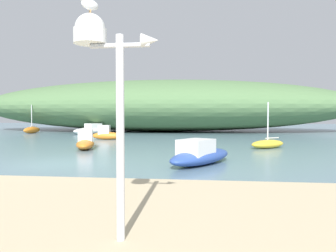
# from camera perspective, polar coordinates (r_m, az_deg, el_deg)

# --- Properties ---
(ground_plane) EXTENTS (120.00, 120.00, 0.00)m
(ground_plane) POSITION_cam_1_polar(r_m,az_deg,el_deg) (14.06, -19.44, -6.37)
(ground_plane) COLOR slate
(distant_hill) EXTENTS (46.35, 15.56, 6.18)m
(distant_hill) POSITION_cam_1_polar(r_m,az_deg,el_deg) (39.53, -0.92, 3.59)
(distant_hill) COLOR #517547
(distant_hill) RESTS_ON ground
(mast_structure) EXTENTS (1.23, 0.47, 3.29)m
(mast_structure) POSITION_cam_1_polar(r_m,az_deg,el_deg) (4.84, -11.79, 11.91)
(mast_structure) COLOR silver
(mast_structure) RESTS_ON beach_sand
(seagull_on_radar) EXTENTS (0.29, 0.32, 0.25)m
(seagull_on_radar) POSITION_cam_1_polar(r_m,az_deg,el_deg) (5.07, -13.84, 20.32)
(seagull_on_radar) COLOR orange
(seagull_on_radar) RESTS_ON mast_structure
(motorboat_far_right) EXTENTS (2.56, 0.93, 1.17)m
(motorboat_far_right) POSITION_cam_1_polar(r_m,az_deg,el_deg) (26.51, -10.83, -1.44)
(motorboat_far_right) COLOR orange
(motorboat_far_right) RESTS_ON ground
(sailboat_inner_mooring) EXTENTS (1.04, 2.64, 3.09)m
(sailboat_inner_mooring) POSITION_cam_1_polar(r_m,az_deg,el_deg) (37.69, -22.96, -0.63)
(sailboat_inner_mooring) COLOR orange
(sailboat_inner_mooring) RESTS_ON ground
(motorboat_by_sandbar) EXTENTS (1.89, 3.27, 1.13)m
(motorboat_by_sandbar) POSITION_cam_1_polar(r_m,az_deg,el_deg) (19.70, -14.40, -2.73)
(motorboat_by_sandbar) COLOR orange
(motorboat_by_sandbar) RESTS_ON ground
(motorboat_east_reach) EXTENTS (3.14, 4.16, 1.05)m
(motorboat_east_reach) POSITION_cam_1_polar(r_m,az_deg,el_deg) (13.17, 5.70, -5.06)
(motorboat_east_reach) COLOR #2D4C9E
(motorboat_east_reach) RESTS_ON ground
(motorboat_outer_mooring) EXTENTS (3.42, 4.17, 1.09)m
(motorboat_outer_mooring) POSITION_cam_1_polar(r_m,az_deg,el_deg) (34.50, -13.51, -0.66)
(motorboat_outer_mooring) COLOR white
(motorboat_outer_mooring) RESTS_ON ground
(sailboat_west_reach) EXTENTS (2.56, 2.26, 2.77)m
(sailboat_west_reach) POSITION_cam_1_polar(r_m,az_deg,el_deg) (20.30, 17.22, -3.01)
(sailboat_west_reach) COLOR gold
(sailboat_west_reach) RESTS_ON ground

